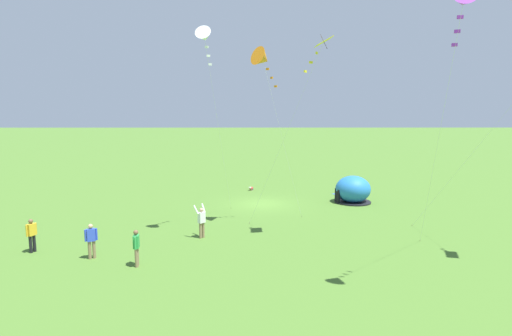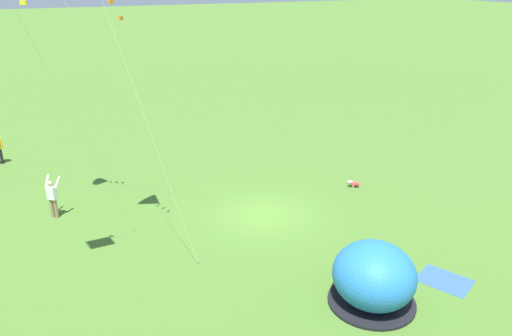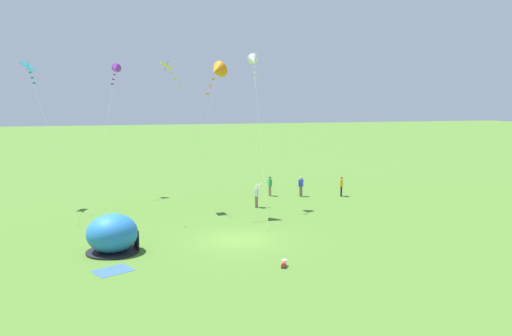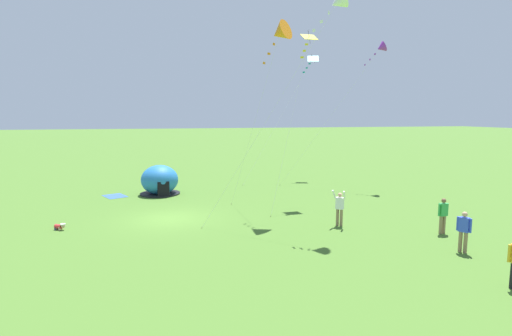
{
  "view_description": "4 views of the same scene",
  "coord_description": "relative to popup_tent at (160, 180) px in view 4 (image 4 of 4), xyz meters",
  "views": [
    {
      "loc": [
        0.6,
        30.02,
        7.03
      ],
      "look_at": [
        0.47,
        1.79,
        3.04
      ],
      "focal_mm": 28.0,
      "sensor_mm": 36.0,
      "label": 1
    },
    {
      "loc": [
        -17.73,
        8.46,
        9.93
      ],
      "look_at": [
        -1.88,
        1.22,
        3.08
      ],
      "focal_mm": 35.0,
      "sensor_mm": 36.0,
      "label": 2
    },
    {
      "loc": [
        -7.07,
        -27.52,
        8.03
      ],
      "look_at": [
        1.48,
        1.45,
        4.0
      ],
      "focal_mm": 35.0,
      "sensor_mm": 36.0,
      "label": 3
    },
    {
      "loc": [
        21.76,
        -0.56,
        5.62
      ],
      "look_at": [
        -1.54,
        5.22,
        2.43
      ],
      "focal_mm": 28.0,
      "sensor_mm": 36.0,
      "label": 4
    }
  ],
  "objects": [
    {
      "name": "person_with_toddler",
      "position": [
        15.53,
        11.99,
        -0.03
      ],
      "size": [
        0.53,
        0.4,
        1.72
      ],
      "color": "#8C7251",
      "rests_on": "ground"
    },
    {
      "name": "ground_plane",
      "position": [
        7.1,
        0.48,
        -1.0
      ],
      "size": [
        300.0,
        300.0,
        0.0
      ],
      "primitive_type": "plane",
      "color": "#477028"
    },
    {
      "name": "popup_tent",
      "position": [
        0.0,
        0.0,
        0.0
      ],
      "size": [
        2.81,
        2.81,
        2.1
      ],
      "color": "#2672BF",
      "rests_on": "ground"
    },
    {
      "name": "kite_orange",
      "position": [
        7.2,
        6.64,
        9.1
      ],
      "size": [
        3.54,
        3.13,
        10.78
      ],
      "color": "silver",
      "rests_on": "ground"
    },
    {
      "name": "kite_white",
      "position": [
        10.34,
        8.55,
        9.99
      ],
      "size": [
        1.45,
        7.18,
        11.54
      ],
      "color": "silver",
      "rests_on": "ground"
    },
    {
      "name": "toddler_crawling",
      "position": [
        8.0,
        -4.88,
        -0.82
      ],
      "size": [
        0.4,
        0.55,
        0.32
      ],
      "color": "red",
      "rests_on": "ground"
    },
    {
      "name": "kite_yellow",
      "position": [
        4.31,
        9.39,
        9.23
      ],
      "size": [
        4.3,
        4.11,
        10.96
      ],
      "color": "silver",
      "rests_on": "ground"
    },
    {
      "name": "person_arms_raised",
      "position": [
        10.65,
        8.81,
        0.0
      ],
      "size": [
        0.69,
        0.71,
        1.89
      ],
      "color": "#8C7251",
      "rests_on": "ground"
    },
    {
      "name": "picnic_blanket",
      "position": [
        -0.04,
        -3.07,
        -0.99
      ],
      "size": [
        2.09,
        1.91,
        0.01
      ],
      "primitive_type": "cube",
      "rotation": [
        0.0,
        0.0,
        0.45
      ],
      "color": "#3359A5",
      "rests_on": "ground"
    },
    {
      "name": "kite_purple",
      "position": [
        0.75,
        16.69,
        9.7
      ],
      "size": [
        2.7,
        7.83,
        11.2
      ],
      "color": "silver",
      "rests_on": "ground"
    },
    {
      "name": "person_watching_sky",
      "position": [
        13.08,
        12.98,
        -0.03
      ],
      "size": [
        0.28,
        0.59,
        1.72
      ],
      "color": "#8C7251",
      "rests_on": "ground"
    },
    {
      "name": "kite_teal",
      "position": [
        -5.44,
        13.49,
        9.32
      ],
      "size": [
        3.98,
        7.82,
        11.0
      ],
      "color": "silver",
      "rests_on": "ground"
    }
  ]
}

